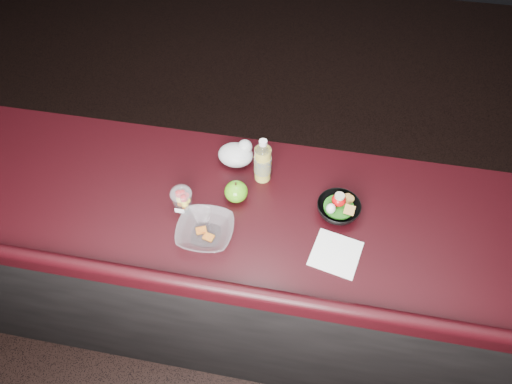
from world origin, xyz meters
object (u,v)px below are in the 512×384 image
lemonade_bottle (263,163)px  fruit_cup (182,199)px  green_apple (236,192)px  takeout_bowl (205,231)px  snack_bowl (338,208)px

lemonade_bottle → fruit_cup: 0.33m
lemonade_bottle → green_apple: (-0.08, -0.12, -0.04)m
green_apple → takeout_bowl: (-0.07, -0.18, -0.02)m
fruit_cup → snack_bowl: 0.57m
takeout_bowl → fruit_cup: bearing=138.2°
green_apple → snack_bowl: (0.38, 0.00, -0.01)m
lemonade_bottle → takeout_bowl: bearing=-116.5°
fruit_cup → takeout_bowl: size_ratio=0.55×
green_apple → takeout_bowl: size_ratio=0.44×
lemonade_bottle → fruit_cup: bearing=-141.8°
snack_bowl → takeout_bowl: size_ratio=0.78×
green_apple → takeout_bowl: green_apple is taller
lemonade_bottle → snack_bowl: lemonade_bottle is taller
takeout_bowl → green_apple: bearing=68.3°
lemonade_bottle → snack_bowl: (0.30, -0.12, -0.05)m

